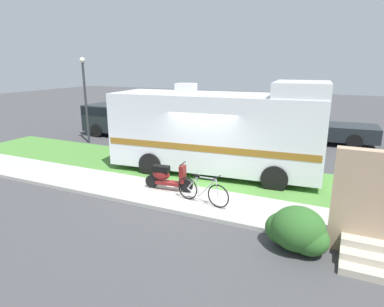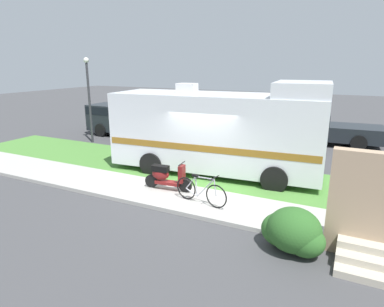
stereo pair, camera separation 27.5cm
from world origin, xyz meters
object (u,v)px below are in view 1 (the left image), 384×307
object	(u,v)px
pickup_truck_near	(123,120)
street_lamp_post	(85,93)
bicycle	(202,191)
bottle_spare	(383,224)
motorhome_rv	(218,130)
pickup_truck_far	(309,123)
scooter	(167,176)

from	to	relation	value
pickup_truck_near	street_lamp_post	bearing A→B (deg)	-104.41
bicycle	street_lamp_post	size ratio (longest dim) A/B	0.40
bottle_spare	street_lamp_post	distance (m)	14.48
motorhome_rv	pickup_truck_far	world-z (taller)	motorhome_rv
motorhome_rv	bicycle	distance (m)	3.47
pickup_truck_far	bottle_spare	bearing A→B (deg)	-73.43
bicycle	bottle_spare	size ratio (longest dim) A/B	7.35
bicycle	motorhome_rv	bearing A→B (deg)	102.91
pickup_truck_near	pickup_truck_far	xyz separation A→B (m)	(10.05, 3.03, 0.05)
motorhome_rv	bottle_spare	size ratio (longest dim) A/B	33.41
scooter	pickup_truck_near	size ratio (longest dim) A/B	0.29
bicycle	bottle_spare	xyz separation A→B (m)	(4.76, 0.54, -0.29)
pickup_truck_near	pickup_truck_far	size ratio (longest dim) A/B	1.01
scooter	bottle_spare	world-z (taller)	scooter
scooter	bottle_spare	distance (m)	6.27
pickup_truck_far	bottle_spare	world-z (taller)	pickup_truck_far
motorhome_rv	bicycle	xyz separation A→B (m)	(0.73, -3.18, -1.18)
bicycle	bottle_spare	bearing A→B (deg)	6.46
motorhome_rv	bicycle	world-z (taller)	motorhome_rv
street_lamp_post	pickup_truck_near	bearing A→B (deg)	75.59
scooter	bicycle	xyz separation A→B (m)	(1.49, -0.53, -0.07)
motorhome_rv	bicycle	size ratio (longest dim) A/B	4.55
motorhome_rv	pickup_truck_near	bearing A→B (deg)	151.14
pickup_truck_far	scooter	bearing A→B (deg)	-108.87
pickup_truck_near	bicycle	bearing A→B (deg)	-41.65
pickup_truck_near	bottle_spare	xyz separation A→B (m)	(12.96, -6.76, -0.73)
pickup_truck_near	street_lamp_post	size ratio (longest dim) A/B	1.29
bicycle	bottle_spare	distance (m)	4.80
bicycle	street_lamp_post	world-z (taller)	street_lamp_post
motorhome_rv	pickup_truck_far	distance (m)	7.63
street_lamp_post	scooter	bearing A→B (deg)	-31.60
scooter	bicycle	bearing A→B (deg)	-19.54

